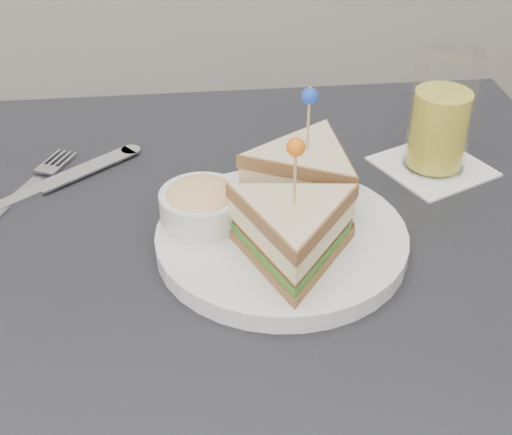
# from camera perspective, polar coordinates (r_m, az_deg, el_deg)

# --- Properties ---
(table) EXTENTS (0.80, 0.80, 0.75)m
(table) POSITION_cam_1_polar(r_m,az_deg,el_deg) (0.73, -0.70, -8.65)
(table) COLOR black
(table) RESTS_ON ground
(plate_meal) EXTENTS (0.32, 0.32, 0.15)m
(plate_meal) POSITION_cam_1_polar(r_m,az_deg,el_deg) (0.69, 2.41, 0.60)
(plate_meal) COLOR silver
(plate_meal) RESTS_ON table
(cutlery_fork) EXTENTS (0.10, 0.17, 0.01)m
(cutlery_fork) POSITION_cam_1_polar(r_m,az_deg,el_deg) (0.83, -17.70, 2.41)
(cutlery_fork) COLOR silver
(cutlery_fork) RESTS_ON table
(cutlery_knife) EXTENTS (0.19, 0.16, 0.01)m
(cutlery_knife) POSITION_cam_1_polar(r_m,az_deg,el_deg) (0.83, -16.40, 2.41)
(cutlery_knife) COLOR white
(cutlery_knife) RESTS_ON table
(drink_set) EXTENTS (0.15, 0.15, 0.14)m
(drink_set) POSITION_cam_1_polar(r_m,az_deg,el_deg) (0.83, 14.53, 7.67)
(drink_set) COLOR white
(drink_set) RESTS_ON table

